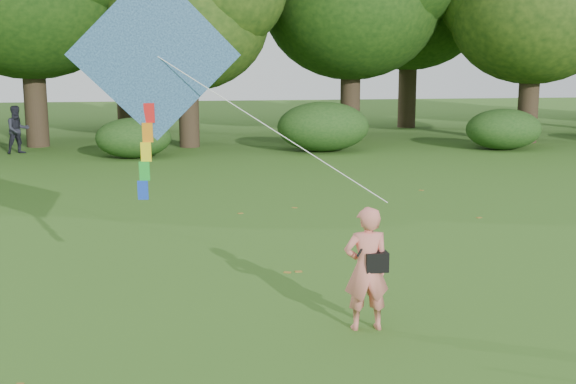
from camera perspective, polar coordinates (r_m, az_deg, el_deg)
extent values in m
plane|color=#265114|center=(9.83, 5.74, -10.69)|extent=(100.00, 100.00, 0.00)
imported|color=#E3786B|center=(9.57, 6.22, -6.04)|extent=(0.61, 0.41, 1.66)
imported|color=#23232F|center=(28.51, -20.59, 4.63)|extent=(1.08, 1.01, 1.78)
cube|color=black|center=(9.54, 6.97, -5.48)|extent=(0.30, 0.20, 0.26)
cylinder|color=black|center=(9.42, 6.33, -3.65)|extent=(0.33, 0.14, 0.47)
cube|color=#294BB5|center=(9.73, -10.48, 10.62)|extent=(2.26, 0.22, 2.26)
cube|color=black|center=(9.76, -10.47, 10.62)|extent=(0.11, 0.25, 2.07)
cylinder|color=white|center=(9.38, -1.39, 5.06)|extent=(2.93, 0.93, 1.88)
cube|color=red|center=(9.78, -10.91, 6.16)|extent=(0.14, 0.06, 0.26)
cube|color=orange|center=(9.81, -11.03, 4.64)|extent=(0.14, 0.06, 0.26)
cube|color=yellow|center=(9.84, -11.16, 3.13)|extent=(0.14, 0.06, 0.26)
cube|color=green|center=(9.88, -11.27, 1.63)|extent=(0.14, 0.06, 0.26)
cube|color=blue|center=(9.92, -11.39, 0.14)|extent=(0.14, 0.06, 0.26)
cylinder|color=#3A2D1E|center=(30.45, -19.33, 7.01)|extent=(0.88, 0.88, 3.85)
cylinder|color=#3A2D1E|center=(28.94, -7.85, 6.65)|extent=(0.80, 0.80, 3.15)
ellipsoid|color=#1E3F11|center=(28.90, -8.02, 13.26)|extent=(6.40, 6.40, 5.44)
cylinder|color=#3A2D1E|center=(31.76, 4.94, 7.54)|extent=(0.86, 0.86, 3.67)
ellipsoid|color=#1E3F11|center=(31.79, 5.06, 14.63)|extent=(7.60, 7.60, 6.46)
cylinder|color=#3A2D1E|center=(31.81, 18.46, 6.82)|extent=(0.83, 0.83, 3.43)
ellipsoid|color=#1E3F11|center=(31.80, 18.85, 13.27)|extent=(6.80, 6.80, 5.78)
cylinder|color=#3A2D1E|center=(36.51, -12.74, 7.59)|extent=(0.84, 0.84, 3.50)
ellipsoid|color=#1E3F11|center=(36.51, -12.99, 13.36)|extent=(7.00, 7.00, 5.95)
cylinder|color=#3A2D1E|center=(37.15, 9.41, 8.17)|extent=(0.90, 0.90, 4.02)
ellipsoid|color=#1E3F11|center=(37.21, 9.61, 14.57)|extent=(7.80, 7.80, 6.63)
ellipsoid|color=#264919|center=(26.18, -12.12, 4.20)|extent=(2.66, 2.09, 1.42)
ellipsoid|color=#264919|center=(27.41, 2.79, 5.18)|extent=(3.50, 2.75, 1.88)
ellipsoid|color=#264919|center=(29.13, 16.67, 4.78)|extent=(2.94, 2.31, 1.58)
cube|color=olive|center=(16.66, -3.79, -1.69)|extent=(0.14, 0.13, 0.01)
cube|color=olive|center=(12.21, 0.84, -6.30)|extent=(0.12, 0.08, 0.01)
cube|color=olive|center=(19.79, 10.50, 0.14)|extent=(0.14, 0.14, 0.01)
cube|color=olive|center=(12.16, -0.05, -6.37)|extent=(0.14, 0.12, 0.01)
cube|color=olive|center=(17.24, 0.53, -1.24)|extent=(0.14, 0.12, 0.01)
cube|color=olive|center=(16.74, 14.85, -1.97)|extent=(0.14, 0.11, 0.01)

